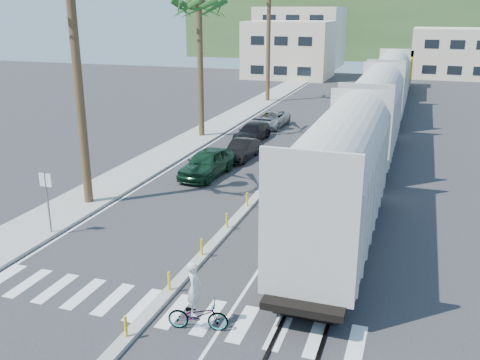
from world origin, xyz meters
name	(u,v)px	position (x,y,z in m)	size (l,w,h in m)	color
ground	(181,281)	(0.00, 0.00, 0.00)	(140.00, 140.00, 0.00)	#28282B
sidewalk	(213,128)	(-8.50, 25.00, 0.07)	(3.00, 90.00, 0.15)	gray
rails	(380,133)	(5.00, 28.00, 0.03)	(1.56, 100.00, 0.06)	black
median	(299,151)	(0.00, 19.96, 0.09)	(0.45, 60.00, 0.85)	gray
crosswalk	(157,307)	(0.00, -2.00, 0.01)	(14.00, 2.20, 0.01)	silver
lane_markings	(286,134)	(-2.15, 25.00, 0.00)	(9.42, 90.00, 0.01)	silver
freight_train	(381,102)	(5.00, 25.51, 2.91)	(3.00, 60.94, 5.85)	#B2AFA3
street_sign	(47,194)	(-7.30, 2.00, 1.97)	(0.60, 0.08, 3.00)	slate
buildings	(332,44)	(-6.41, 71.66, 4.36)	(38.00, 27.00, 10.00)	beige
hillside	(387,28)	(0.00, 100.00, 6.00)	(80.00, 20.00, 12.00)	#385628
car_lead	(207,163)	(-4.00, 12.50, 0.83)	(2.33, 5.03, 1.67)	black
car_second	(242,150)	(-3.23, 16.80, 0.67)	(1.59, 4.11, 1.33)	black
car_third	(252,132)	(-4.15, 22.09, 0.66)	(2.13, 4.67, 1.33)	black
car_rear	(271,119)	(-4.12, 27.40, 0.68)	(2.55, 5.02, 1.36)	#AEB0B3
cyclist	(197,309)	(1.81, -2.72, 0.73)	(1.45, 2.20, 2.31)	#9EA0A5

